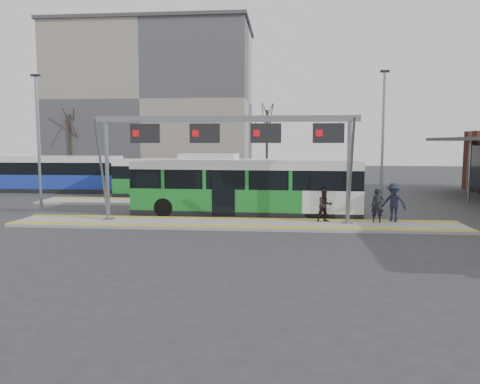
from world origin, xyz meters
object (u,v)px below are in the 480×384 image
at_px(hero_bus, 245,187).
at_px(passenger_a, 377,205).
at_px(passenger_b, 325,205).
at_px(gantry, 228,137).
at_px(passenger_c, 394,202).

height_order(hero_bus, passenger_a, hero_bus).
xyz_separation_m(hero_bus, passenger_a, (6.72, -2.52, -0.59)).
bearing_deg(passenger_b, gantry, 167.82).
relative_size(hero_bus, passenger_c, 6.57).
bearing_deg(passenger_c, passenger_b, -144.01).
distance_m(passenger_a, passenger_c, 0.90).
bearing_deg(passenger_c, gantry, -144.85).
distance_m(hero_bus, passenger_c, 7.89).
xyz_separation_m(gantry, passenger_c, (8.17, 0.74, -3.19)).
relative_size(hero_bus, passenger_a, 7.59).
distance_m(gantry, passenger_a, 8.06).
bearing_deg(passenger_c, passenger_a, -130.84).
bearing_deg(hero_bus, gantry, -98.99).
bearing_deg(passenger_a, gantry, -172.46).
relative_size(gantry, passenger_a, 7.82).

